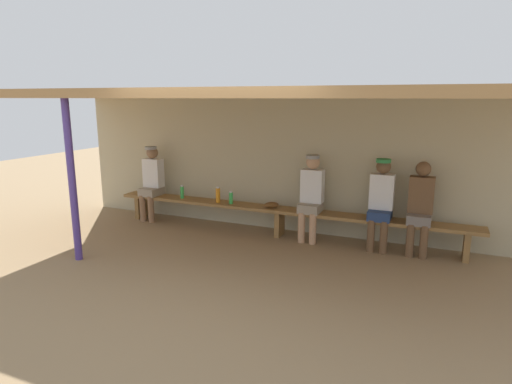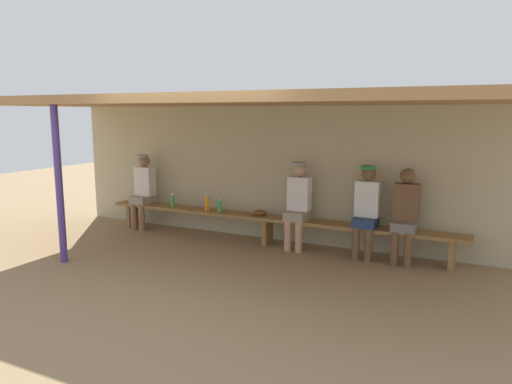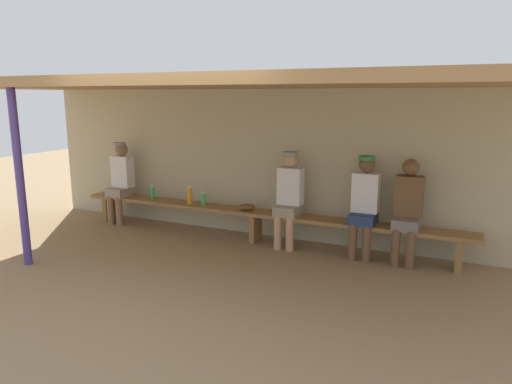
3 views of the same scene
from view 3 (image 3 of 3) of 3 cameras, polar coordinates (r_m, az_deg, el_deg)
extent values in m
plane|color=#937754|center=(5.66, -6.92, -10.27)|extent=(24.00, 24.00, 0.00)
cube|color=#B7AD8C|center=(7.09, 1.50, 3.51)|extent=(8.00, 0.20, 2.20)
cube|color=#9E7547|center=(5.86, -3.73, 13.15)|extent=(8.00, 2.80, 0.12)
cylinder|color=#4C388C|center=(6.43, -26.77, 1.41)|extent=(0.10, 0.10, 2.20)
cube|color=olive|center=(6.82, -0.06, -2.51)|extent=(6.00, 0.36, 0.05)
cube|color=olive|center=(8.40, -17.29, -1.95)|extent=(0.08, 0.29, 0.41)
cube|color=olive|center=(6.88, -0.06, -4.37)|extent=(0.08, 0.29, 0.41)
cube|color=olive|center=(6.27, 23.47, -6.99)|extent=(0.08, 0.29, 0.41)
cube|color=navy|center=(6.29, 12.91, -3.15)|extent=(0.32, 0.40, 0.14)
cylinder|color=brown|center=(6.24, 11.65, -5.99)|extent=(0.11, 0.11, 0.48)
cylinder|color=brown|center=(6.20, 13.28, -6.17)|extent=(0.11, 0.11, 0.48)
cube|color=white|center=(6.29, 13.21, -0.07)|extent=(0.34, 0.20, 0.52)
sphere|color=brown|center=(6.23, 13.36, 3.26)|extent=(0.21, 0.21, 0.21)
cylinder|color=#2D8442|center=(6.18, 13.32, 4.04)|extent=(0.21, 0.21, 0.05)
cube|color=gray|center=(6.58, 3.93, -2.22)|extent=(0.32, 0.40, 0.14)
cylinder|color=tan|center=(6.55, 2.65, -4.91)|extent=(0.11, 0.11, 0.48)
cylinder|color=tan|center=(6.48, 4.12, -5.09)|extent=(0.11, 0.11, 0.48)
cube|color=white|center=(6.58, 4.23, 0.73)|extent=(0.34, 0.20, 0.52)
sphere|color=tan|center=(6.52, 4.28, 3.92)|extent=(0.21, 0.21, 0.21)
cylinder|color=gray|center=(6.47, 4.16, 4.67)|extent=(0.21, 0.21, 0.05)
cube|color=slate|center=(6.20, 17.80, -3.63)|extent=(0.32, 0.40, 0.14)
cylinder|color=brown|center=(6.14, 16.59, -6.53)|extent=(0.11, 0.11, 0.48)
cylinder|color=brown|center=(6.12, 18.26, -6.70)|extent=(0.11, 0.11, 0.48)
cube|color=brown|center=(6.20, 18.09, -0.51)|extent=(0.34, 0.20, 0.52)
sphere|color=brown|center=(6.14, 18.31, 2.87)|extent=(0.21, 0.21, 0.21)
cube|color=gray|center=(8.14, -16.15, 0.04)|extent=(0.32, 0.40, 0.14)
cylinder|color=#8C6647|center=(8.14, -17.25, -2.11)|extent=(0.11, 0.11, 0.48)
cylinder|color=#8C6647|center=(8.03, -16.30, -2.25)|extent=(0.11, 0.11, 0.48)
cube|color=white|center=(8.14, -15.91, 2.42)|extent=(0.34, 0.20, 0.52)
sphere|color=#8C6647|center=(8.09, -16.06, 5.01)|extent=(0.21, 0.21, 0.21)
cylinder|color=gray|center=(8.05, -16.28, 5.61)|extent=(0.21, 0.21, 0.05)
cylinder|color=green|center=(7.73, -12.49, -0.11)|extent=(0.06, 0.06, 0.21)
cylinder|color=white|center=(7.71, -12.53, 0.73)|extent=(0.04, 0.04, 0.02)
cylinder|color=green|center=(7.16, -6.40, -0.91)|extent=(0.07, 0.07, 0.19)
cylinder|color=white|center=(7.14, -6.42, -0.06)|extent=(0.05, 0.05, 0.02)
cylinder|color=orange|center=(7.28, -8.07, -0.51)|extent=(0.08, 0.08, 0.25)
cylinder|color=white|center=(7.25, -8.10, 0.55)|extent=(0.05, 0.05, 0.02)
ellipsoid|color=brown|center=(6.86, -1.14, -1.84)|extent=(0.29, 0.28, 0.09)
camera|label=1|loc=(0.66, -103.80, 6.41)|focal=30.42mm
camera|label=2|loc=(0.76, -174.48, -12.86)|focal=33.20mm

